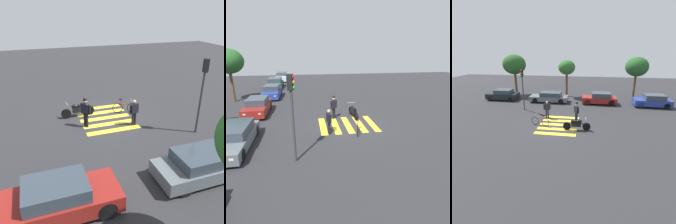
# 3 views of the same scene
# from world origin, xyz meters

# --- Properties ---
(ground_plane) EXTENTS (60.00, 60.00, 0.00)m
(ground_plane) POSITION_xyz_m (0.00, 0.00, 0.00)
(ground_plane) COLOR #2B2B2D
(police_motorcycle) EXTENTS (2.21, 0.62, 1.03)m
(police_motorcycle) POSITION_xyz_m (1.60, -0.81, 0.46)
(police_motorcycle) COLOR black
(police_motorcycle) RESTS_ON ground_plane
(leaning_bicycle) EXTENTS (1.66, 0.57, 1.01)m
(leaning_bicycle) POSITION_xyz_m (-1.53, -0.37, 0.39)
(leaning_bicycle) COLOR black
(leaning_bicycle) RESTS_ON ground_plane
(officer_on_foot) EXTENTS (0.47, 0.57, 1.89)m
(officer_on_foot) POSITION_xyz_m (1.44, 0.81, 1.11)
(officer_on_foot) COLOR black
(officer_on_foot) RESTS_ON ground_plane
(officer_by_motorcycle) EXTENTS (0.65, 0.30, 1.64)m
(officer_by_motorcycle) POSITION_xyz_m (-1.38, 1.51, 0.93)
(officer_by_motorcycle) COLOR black
(officer_by_motorcycle) RESTS_ON ground_plane
(crosswalk_stripes) EXTENTS (3.27, 4.05, 0.01)m
(crosswalk_stripes) POSITION_xyz_m (0.00, 0.00, 0.00)
(crosswalk_stripes) COLOR yellow
(crosswalk_stripes) RESTS_ON ground_plane
(car_grey_coupe) EXTENTS (4.68, 1.77, 1.24)m
(car_grey_coupe) POSITION_xyz_m (-2.37, 6.90, 0.60)
(car_grey_coupe) COLOR black
(car_grey_coupe) RESTS_ON ground_plane
(car_maroon_wagon) EXTENTS (4.04, 1.76, 1.35)m
(car_maroon_wagon) POSITION_xyz_m (3.74, 6.98, 0.66)
(car_maroon_wagon) COLOR black
(car_maroon_wagon) RESTS_ON ground_plane
(traffic_light_pole) EXTENTS (0.29, 0.35, 4.25)m
(traffic_light_pole) POSITION_xyz_m (-4.41, 3.50, 2.85)
(traffic_light_pole) COLOR #38383D
(traffic_light_pole) RESTS_ON ground_plane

